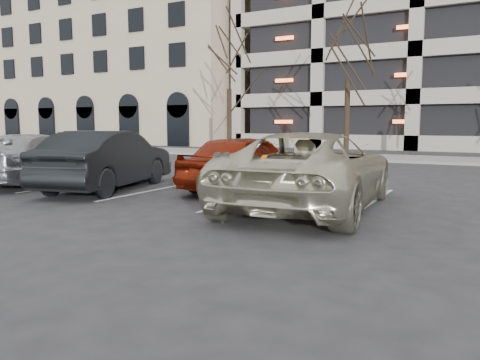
% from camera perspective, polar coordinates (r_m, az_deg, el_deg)
% --- Properties ---
extents(ground, '(140.00, 140.00, 0.00)m').
position_cam_1_polar(ground, '(9.02, 3.23, -4.52)').
color(ground, '#28282B').
rests_on(ground, ground).
extents(sidewalk, '(80.00, 4.00, 0.12)m').
position_cam_1_polar(sidewalk, '(24.35, 19.58, 2.46)').
color(sidewalk, gray).
rests_on(sidewalk, ground).
extents(stall_lines, '(16.90, 5.20, 0.00)m').
position_cam_1_polar(stall_lines, '(11.66, 1.85, -1.87)').
color(stall_lines, silver).
rests_on(stall_lines, ground).
extents(office_building, '(26.00, 16.20, 15.00)m').
position_cam_1_polar(office_building, '(49.80, -11.65, 13.37)').
color(office_building, tan).
rests_on(office_building, ground).
extents(tree_a, '(3.69, 3.69, 8.39)m').
position_cam_1_polar(tree_a, '(28.00, -1.34, 15.71)').
color(tree_a, black).
rests_on(tree_a, ground).
extents(tree_b, '(3.91, 3.91, 8.89)m').
position_cam_1_polar(tree_b, '(25.36, 13.17, 17.29)').
color(tree_b, black).
rests_on(tree_b, ground).
extents(parking_meter, '(0.34, 0.18, 1.25)m').
position_cam_1_polar(parking_meter, '(8.35, -2.21, 1.21)').
color(parking_meter, black).
rests_on(parking_meter, ground).
extents(suv_silver, '(3.12, 5.98, 1.61)m').
position_cam_1_polar(suv_silver, '(9.99, 8.68, 1.19)').
color(suv_silver, beige).
rests_on(suv_silver, ground).
extents(car_red, '(2.06, 4.54, 1.51)m').
position_cam_1_polar(car_red, '(12.55, 0.76, 2.20)').
color(car_red, maroon).
rests_on(car_red, ground).
extents(car_dark, '(2.83, 5.10, 1.59)m').
position_cam_1_polar(car_dark, '(13.19, -15.82, 2.35)').
color(car_dark, black).
rests_on(car_dark, ground).
extents(car_silver, '(3.54, 5.48, 1.48)m').
position_cam_1_polar(car_silver, '(15.31, -23.58, 2.42)').
color(car_silver, '#A3A5AA').
rests_on(car_silver, ground).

